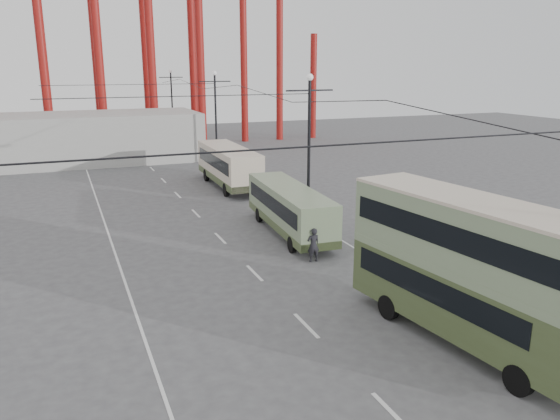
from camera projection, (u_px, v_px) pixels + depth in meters
name	position (u px, v px, depth m)	size (l,w,h in m)	color
ground	(385.00, 372.00, 17.99)	(160.00, 160.00, 0.00)	#49494C
road_markings	(206.00, 222.00, 35.32)	(12.52, 120.00, 0.01)	silver
lamp_post_mid	(309.00, 148.00, 34.95)	(3.20, 0.44, 9.32)	black
lamp_post_far	(216.00, 119.00, 54.65)	(3.20, 0.44, 9.32)	black
lamp_post_distant	(172.00, 105.00, 74.35)	(3.20, 0.44, 9.32)	black
fairground_shed	(92.00, 138.00, 57.25)	(22.00, 10.00, 5.00)	#A1A09B
double_decker_bus	(469.00, 264.00, 19.22)	(3.80, 10.23, 5.37)	#3C4927
single_decker_green	(290.00, 208.00, 32.49)	(2.97, 10.14, 2.83)	gray
single_decker_cream	(229.00, 165.00, 45.17)	(2.84, 10.62, 3.29)	beige
pedestrian	(313.00, 245.00, 27.93)	(0.65, 0.43, 1.79)	black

